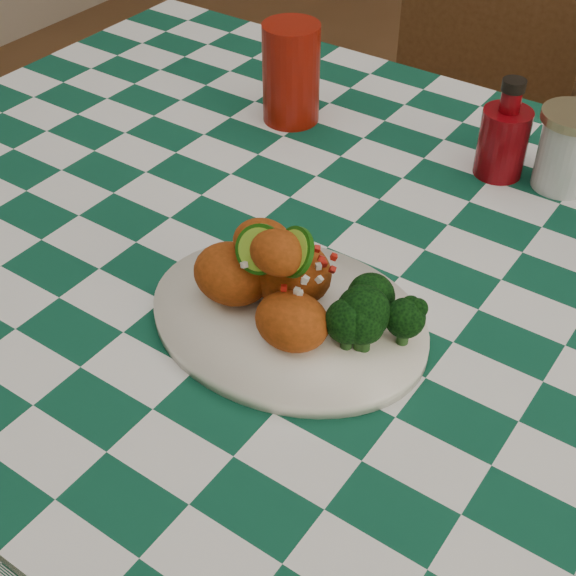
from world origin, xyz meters
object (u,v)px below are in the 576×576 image
Objects in this scene: dining_table at (376,476)px; plate at (288,319)px; fried_chicken_pile at (284,274)px; red_tumbler at (291,73)px; wooden_chair_left at (438,173)px; mason_jar at (567,150)px; ketchup_bottle at (505,128)px.

plate reaches higher than dining_table.
fried_chicken_pile is 1.12× the size of red_tumbler.
wooden_chair_left is at bearing 110.45° from dining_table.
red_tumbler is (-0.33, 0.25, 0.47)m from dining_table.
mason_jar is (0.41, 0.06, -0.02)m from red_tumbler.
mason_jar is at bearing 12.37° from ketchup_bottle.
plate is at bearing -108.00° from mason_jar.
mason_jar is 0.70m from wooden_chair_left.
plate is at bearing -112.77° from dining_table.
ketchup_bottle reaches higher than wooden_chair_left.
dining_table is 11.68× the size of ketchup_bottle.
dining_table is 0.62m from red_tumbler.
fried_chicken_pile is (-0.07, -0.15, 0.47)m from dining_table.
plate is at bearing -55.71° from red_tumbler.
plate is 2.27× the size of ketchup_bottle.
ketchup_bottle is 0.09m from mason_jar.
red_tumbler reaches higher than dining_table.
red_tumbler reaches higher than plate.
red_tumbler is 0.17× the size of wooden_chair_left.
fried_chicken_pile reaches higher than mason_jar.
ketchup_bottle is at bearing -60.40° from wooden_chair_left.
fried_chicken_pile is 0.47m from red_tumbler.
wooden_chair_left is at bearing 121.16° from ketchup_bottle.
plate is 0.98m from wooden_chair_left.
dining_table is 14.73× the size of mason_jar.
fried_chicken_pile is 1.20× the size of ketchup_bottle.
ketchup_bottle is (0.00, 0.28, 0.46)m from dining_table.
wooden_chair_left is (-0.28, 0.46, -0.41)m from ketchup_bottle.
ketchup_bottle reaches higher than dining_table.
fried_chicken_pile is at bearing -114.46° from dining_table.
mason_jar is (0.15, 0.45, -0.02)m from fried_chicken_pile.
red_tumbler reaches higher than wooden_chair_left.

